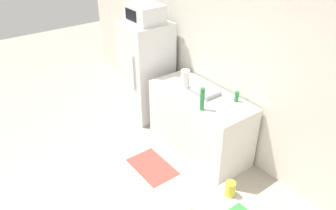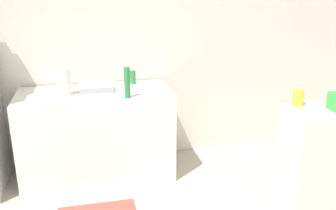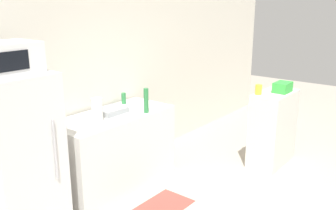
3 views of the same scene
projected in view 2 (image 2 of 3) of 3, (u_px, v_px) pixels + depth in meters
The scene contains 8 objects.
wall_back at pixel (122, 43), 3.97m from camera, with size 8.00×0.06×2.60m, color silver.
counter at pixel (97, 134), 3.81m from camera, with size 1.50×0.67×0.90m, color silver.
sink_basin at pixel (96, 87), 3.71m from camera, with size 0.33×0.27×0.06m, color #9EA3A8.
bottle_tall at pixel (127, 83), 3.44m from camera, with size 0.06×0.06×0.29m, color #2D7F42.
bottle_short at pixel (133, 77), 3.94m from camera, with size 0.06×0.06×0.14m, color #2D7F42.
shelf_cabinet at pixel (327, 166), 3.04m from camera, with size 0.75×0.39×1.00m, color silver.
jar at pixel (298, 98), 2.93m from camera, with size 0.09×0.09×0.13m, color yellow.
paper_towel_roll at pixel (64, 82), 3.51m from camera, with size 0.12×0.12×0.26m, color white.
Camera 2 is at (-0.40, -1.21, 1.94)m, focal length 40.00 mm.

